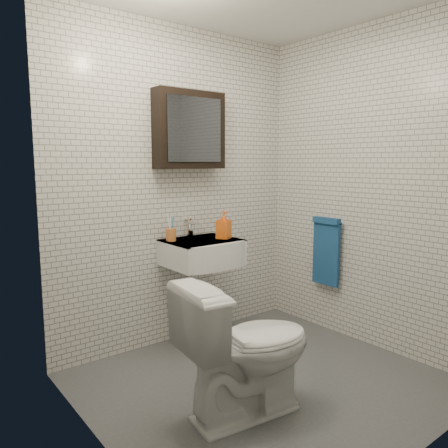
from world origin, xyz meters
TOP-DOWN VIEW (x-y plane):
  - ground at (0.00, 0.00)m, footprint 2.20×2.00m
  - room_shell at (0.00, 0.00)m, footprint 2.22×2.02m
  - washbasin at (0.05, 0.73)m, footprint 0.55×0.50m
  - faucet at (0.05, 0.93)m, footprint 0.06×0.20m
  - mirror_cabinet at (0.05, 0.93)m, footprint 0.60×0.15m
  - towel_rail at (1.04, 0.35)m, footprint 0.09×0.30m
  - toothbrush_cup at (-0.16, 0.88)m, footprint 0.10×0.10m
  - soap_bottle at (0.22, 0.71)m, footprint 0.13×0.13m
  - toilet at (-0.32, -0.19)m, footprint 0.84×0.55m

SIDE VIEW (x-z plane):
  - ground at x=0.00m, z-range 0.00..0.01m
  - toilet at x=-0.32m, z-range 0.00..0.81m
  - towel_rail at x=1.04m, z-range 0.43..1.01m
  - washbasin at x=0.05m, z-range 0.66..0.86m
  - toothbrush_cup at x=-0.16m, z-range 0.80..1.01m
  - faucet at x=0.05m, z-range 0.84..0.99m
  - soap_bottle at x=0.22m, z-range 0.85..1.07m
  - room_shell at x=0.00m, z-range 0.21..2.72m
  - mirror_cabinet at x=0.05m, z-range 1.40..2.00m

